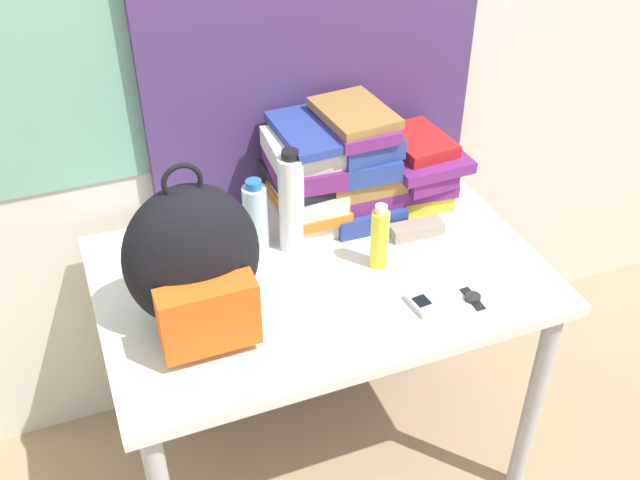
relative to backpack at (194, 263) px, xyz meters
name	(u,v)px	position (x,y,z in m)	size (l,w,h in m)	color
wall_back	(257,32)	(0.34, 0.54, 0.30)	(6.00, 0.06, 2.50)	silver
curtain_blue	(315,32)	(0.48, 0.49, 0.30)	(0.98, 0.04, 2.50)	#4C336B
desk	(320,299)	(0.34, 0.08, -0.28)	(1.15, 0.75, 0.77)	silver
backpack	(194,263)	(0.00, 0.00, 0.00)	(0.32, 0.27, 0.44)	black
book_stack_left	(307,176)	(0.39, 0.31, -0.03)	(0.23, 0.27, 0.30)	silver
book_stack_center	(357,165)	(0.54, 0.30, -0.03)	(0.23, 0.28, 0.33)	navy
book_stack_right	(416,167)	(0.73, 0.30, -0.08)	(0.22, 0.28, 0.21)	yellow
water_bottle	(256,217)	(0.22, 0.23, -0.08)	(0.07, 0.07, 0.22)	silver
sports_bottle	(291,203)	(0.31, 0.20, -0.04)	(0.07, 0.07, 0.30)	white
sunscreen_bottle	(380,238)	(0.49, 0.05, -0.09)	(0.05, 0.05, 0.19)	yellow
cell_phone	(421,303)	(0.52, -0.14, -0.17)	(0.06, 0.09, 0.02)	#B7BCC6
sunglasses_case	(417,229)	(0.65, 0.13, -0.16)	(0.15, 0.06, 0.04)	gray
wristwatch	(473,298)	(0.65, -0.17, -0.18)	(0.04, 0.09, 0.01)	black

